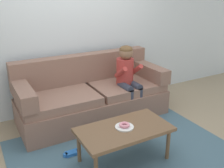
{
  "coord_description": "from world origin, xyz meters",
  "views": [
    {
      "loc": [
        -1.42,
        -2.49,
        1.9
      ],
      "look_at": [
        0.2,
        0.45,
        0.65
      ],
      "focal_mm": 41.71,
      "sensor_mm": 36.0,
      "label": 1
    }
  ],
  "objects": [
    {
      "name": "donut",
      "position": [
        -0.07,
        -0.32,
        0.46
      ],
      "size": [
        0.16,
        0.16,
        0.04
      ],
      "primitive_type": "torus",
      "rotation": [
        0.0,
        0.0,
        2.7
      ],
      "color": "pink",
      "rests_on": "plate"
    },
    {
      "name": "coffee_table",
      "position": [
        -0.08,
        -0.33,
        0.39
      ],
      "size": [
        1.04,
        0.57,
        0.43
      ],
      "color": "brown",
      "rests_on": "ground"
    },
    {
      "name": "ground",
      "position": [
        0.0,
        0.0,
        0.0
      ],
      "size": [
        10.0,
        10.0,
        0.0
      ],
      "primitive_type": "plane",
      "color": "#9E896B"
    },
    {
      "name": "person_child",
      "position": [
        0.58,
        0.64,
        0.67
      ],
      "size": [
        0.34,
        0.58,
        1.1
      ],
      "color": "#AD3833",
      "rests_on": "ground"
    },
    {
      "name": "couch",
      "position": [
        0.07,
        0.85,
        0.34
      ],
      "size": [
        2.21,
        0.9,
        0.93
      ],
      "color": "#846051",
      "rests_on": "ground"
    },
    {
      "name": "wall_back",
      "position": [
        0.0,
        1.4,
        1.4
      ],
      "size": [
        8.0,
        0.1,
        2.8
      ],
      "primitive_type": "cube",
      "color": "silver",
      "rests_on": "ground"
    },
    {
      "name": "area_rug",
      "position": [
        0.0,
        -0.25,
        0.01
      ],
      "size": [
        2.59,
        2.03,
        0.01
      ],
      "primitive_type": "cube",
      "color": "#476675",
      "rests_on": "ground"
    },
    {
      "name": "toy_controller",
      "position": [
        -0.57,
        0.06,
        0.03
      ],
      "size": [
        0.23,
        0.09,
        0.05
      ],
      "rotation": [
        0.0,
        0.0,
        0.3
      ],
      "color": "blue",
      "rests_on": "ground"
    },
    {
      "name": "plate",
      "position": [
        -0.07,
        -0.32,
        0.44
      ],
      "size": [
        0.21,
        0.21,
        0.01
      ],
      "primitive_type": "cylinder",
      "color": "white",
      "rests_on": "coffee_table"
    }
  ]
}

